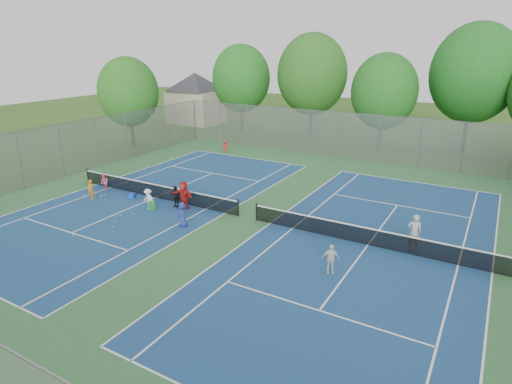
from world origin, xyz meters
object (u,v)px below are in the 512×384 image
ball_crate (132,196)px  net_left (155,191)px  net_right (369,237)px  instructor (414,232)px  ball_hopper (152,206)px

ball_crate → net_left: bearing=31.7°
net_left → ball_crate: size_ratio=34.96×
net_left → net_right: same height
net_right → instructor: bearing=16.6°
net_left → ball_crate: 1.53m
net_right → ball_hopper: net_right is taller
instructor → ball_hopper: bearing=-3.1°
ball_crate → ball_hopper: (2.68, -1.00, 0.14)m
ball_crate → ball_hopper: ball_hopper is taller
net_left → ball_hopper: (1.40, -1.79, -0.16)m
net_right → ball_crate: 15.30m
net_right → ball_hopper: (-12.60, -1.79, -0.16)m
net_right → instructor: (1.99, 0.59, 0.47)m
ball_hopper → instructor: 14.80m
ball_crate → ball_hopper: 2.86m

